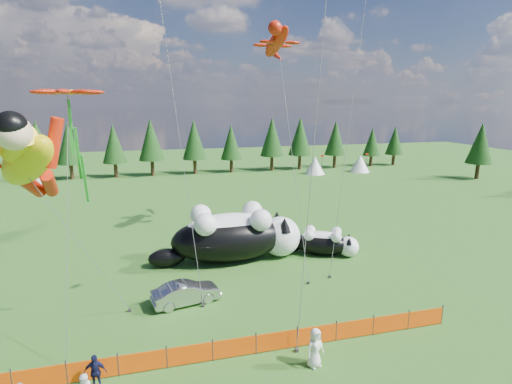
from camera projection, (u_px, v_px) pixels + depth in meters
ground at (223, 323)px, 20.95m from camera, size 160.00×160.00×0.00m
safety_fence at (235, 347)px, 18.01m from camera, size 22.06×0.06×1.10m
tree_line at (172, 150)px, 62.53m from camera, size 90.00×4.00×8.00m
festival_tents at (248, 168)px, 61.10m from camera, size 50.00×3.20×2.80m
cat_large at (236, 235)px, 28.93m from camera, size 11.16×4.00×4.03m
cat_small at (325, 242)px, 30.12m from camera, size 5.31×3.68×2.05m
car at (186, 293)px, 22.85m from camera, size 4.09×2.13×1.28m
spectator_c at (95, 372)px, 15.95m from camera, size 0.96×0.58×1.55m
spectator_e at (315, 348)px, 17.33m from camera, size 1.01×0.82×1.79m
superhero_kite at (27, 161)px, 16.21m from camera, size 6.73×6.85×11.84m
gecko_kite at (276, 42)px, 31.10m from camera, size 3.43×13.03×18.41m
flower_kite at (68, 96)px, 17.15m from camera, size 3.07×4.00×11.96m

